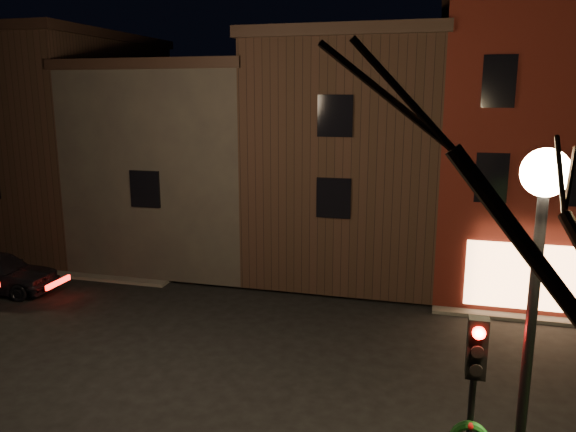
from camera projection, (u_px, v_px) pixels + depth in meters
name	position (u px, v px, depth m)	size (l,w,h in m)	color
ground	(241.00, 363.00, 15.42)	(120.00, 120.00, 0.00)	black
sidewalk_far_left	(69.00, 199.00, 39.35)	(30.00, 30.00, 0.12)	#2D2B28
corner_building	(523.00, 144.00, 21.18)	(6.50, 8.50, 10.50)	#4E130D
row_building_a	(356.00, 152.00, 23.92)	(7.30, 10.30, 9.40)	black
row_building_b	(199.00, 158.00, 25.86)	(7.80, 10.30, 8.40)	black
row_building_c	(62.00, 139.00, 27.54)	(7.30, 10.30, 9.90)	black
street_lamp_near	(537.00, 261.00, 7.08)	(0.60, 0.60, 6.48)	black
traffic_signal	(472.00, 403.00, 8.20)	(0.58, 0.38, 4.05)	black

